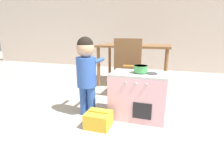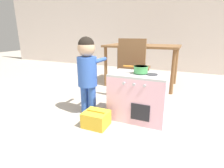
{
  "view_description": "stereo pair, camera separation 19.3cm",
  "coord_description": "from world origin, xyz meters",
  "px_view_note": "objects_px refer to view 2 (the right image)",
  "views": [
    {
      "loc": [
        0.45,
        -1.02,
        0.93
      ],
      "look_at": [
        -0.11,
        0.75,
        0.39
      ],
      "focal_mm": 28.0,
      "sensor_mm": 36.0,
      "label": 1
    },
    {
      "loc": [
        0.63,
        -0.96,
        0.93
      ],
      "look_at": [
        -0.11,
        0.75,
        0.39
      ],
      "focal_mm": 28.0,
      "sensor_mm": 36.0,
      "label": 2
    }
  ],
  "objects_px": {
    "child_figure": "(87,68)",
    "toy_basket": "(96,119)",
    "dining_table": "(142,50)",
    "dining_chair_near": "(134,66)",
    "toy_pot": "(141,69)",
    "play_kitchen": "(138,96)"
  },
  "relations": [
    {
      "from": "toy_pot",
      "to": "dining_chair_near",
      "type": "relative_size",
      "value": 0.31
    },
    {
      "from": "toy_pot",
      "to": "play_kitchen",
      "type": "bearing_deg",
      "value": -177.7
    },
    {
      "from": "toy_pot",
      "to": "child_figure",
      "type": "distance_m",
      "value": 0.59
    },
    {
      "from": "toy_pot",
      "to": "toy_basket",
      "type": "xyz_separation_m",
      "value": [
        -0.36,
        -0.35,
        -0.49
      ]
    },
    {
      "from": "child_figure",
      "to": "toy_pot",
      "type": "bearing_deg",
      "value": 11.41
    },
    {
      "from": "play_kitchen",
      "to": "dining_table",
      "type": "bearing_deg",
      "value": 102.9
    },
    {
      "from": "child_figure",
      "to": "toy_basket",
      "type": "height_order",
      "value": "child_figure"
    },
    {
      "from": "dining_table",
      "to": "dining_chair_near",
      "type": "height_order",
      "value": "dining_chair_near"
    },
    {
      "from": "toy_basket",
      "to": "dining_chair_near",
      "type": "relative_size",
      "value": 0.29
    },
    {
      "from": "play_kitchen",
      "to": "child_figure",
      "type": "height_order",
      "value": "child_figure"
    },
    {
      "from": "dining_chair_near",
      "to": "toy_pot",
      "type": "bearing_deg",
      "value": -67.54
    },
    {
      "from": "toy_basket",
      "to": "dining_table",
      "type": "bearing_deg",
      "value": 88.59
    },
    {
      "from": "toy_basket",
      "to": "dining_chair_near",
      "type": "xyz_separation_m",
      "value": [
        0.1,
        0.97,
        0.39
      ]
    },
    {
      "from": "dining_table",
      "to": "child_figure",
      "type": "bearing_deg",
      "value": -100.47
    },
    {
      "from": "toy_pot",
      "to": "dining_chair_near",
      "type": "xyz_separation_m",
      "value": [
        -0.26,
        0.62,
        -0.1
      ]
    },
    {
      "from": "toy_pot",
      "to": "child_figure",
      "type": "relative_size",
      "value": 0.3
    },
    {
      "from": "child_figure",
      "to": "dining_chair_near",
      "type": "distance_m",
      "value": 0.81
    },
    {
      "from": "play_kitchen",
      "to": "child_figure",
      "type": "relative_size",
      "value": 0.67
    },
    {
      "from": "toy_basket",
      "to": "dining_table",
      "type": "xyz_separation_m",
      "value": [
        0.04,
        1.67,
        0.56
      ]
    },
    {
      "from": "toy_pot",
      "to": "dining_table",
      "type": "distance_m",
      "value": 1.36
    },
    {
      "from": "toy_basket",
      "to": "dining_table",
      "type": "relative_size",
      "value": 0.2
    },
    {
      "from": "toy_basket",
      "to": "dining_table",
      "type": "height_order",
      "value": "dining_table"
    }
  ]
}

